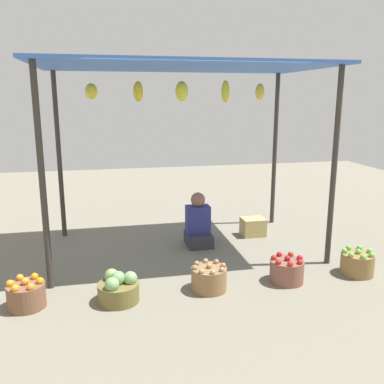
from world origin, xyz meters
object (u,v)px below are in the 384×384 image
at_px(basket_potatoes, 209,278).
at_px(wooden_crate_near_vendor, 253,227).
at_px(vendor_person, 198,225).
at_px(basket_green_apples, 357,263).
at_px(basket_cabbages, 118,289).
at_px(basket_oranges, 26,295).
at_px(basket_red_apples, 287,270).

distance_m(basket_potatoes, wooden_crate_near_vendor, 2.03).
relative_size(vendor_person, basket_green_apples, 1.98).
distance_m(vendor_person, basket_cabbages, 1.95).
height_order(vendor_person, basket_potatoes, vendor_person).
xyz_separation_m(basket_oranges, wooden_crate_near_vendor, (3.07, 1.68, -0.00)).
relative_size(basket_potatoes, basket_red_apples, 1.01).
distance_m(basket_green_apples, wooden_crate_near_vendor, 1.81).
bearing_deg(basket_cabbages, basket_oranges, 175.77).
distance_m(basket_cabbages, basket_potatoes, 1.01).
height_order(basket_oranges, basket_potatoes, basket_oranges).
bearing_deg(basket_green_apples, wooden_crate_near_vendor, 114.06).
bearing_deg(basket_green_apples, vendor_person, 139.57).
height_order(basket_cabbages, basket_potatoes, basket_cabbages).
bearing_deg(basket_red_apples, basket_cabbages, -177.81).
xyz_separation_m(basket_potatoes, wooden_crate_near_vendor, (1.14, 1.68, 0.00)).
bearing_deg(wooden_crate_near_vendor, basket_green_apples, -65.94).
bearing_deg(basket_potatoes, basket_green_apples, 0.99).
relative_size(basket_cabbages, basket_red_apples, 1.11).
xyz_separation_m(vendor_person, basket_potatoes, (-0.21, -1.45, -0.16)).
relative_size(vendor_person, basket_oranges, 2.04).
bearing_deg(wooden_crate_near_vendor, basket_cabbages, -140.84).
xyz_separation_m(vendor_person, basket_oranges, (-2.14, -1.45, -0.16)).
bearing_deg(basket_oranges, basket_cabbages, -4.23).
height_order(basket_potatoes, basket_green_apples, basket_green_apples).
xyz_separation_m(basket_cabbages, wooden_crate_near_vendor, (2.14, 1.75, -0.00)).
bearing_deg(basket_oranges, wooden_crate_near_vendor, 28.61).
height_order(basket_oranges, basket_cabbages, basket_cabbages).
bearing_deg(basket_cabbages, wooden_crate_near_vendor, 39.16).
xyz_separation_m(basket_oranges, basket_potatoes, (1.94, -0.01, -0.00)).
distance_m(basket_potatoes, basket_green_apples, 1.88).
distance_m(basket_oranges, basket_cabbages, 0.93).
bearing_deg(basket_potatoes, vendor_person, 81.93).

